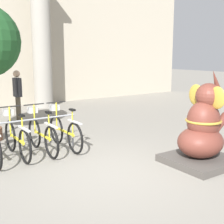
% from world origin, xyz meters
% --- Properties ---
extents(ground_plane, '(60.00, 60.00, 0.00)m').
position_xyz_m(ground_plane, '(0.00, 0.00, 0.00)').
color(ground_plane, gray).
extents(column_right, '(0.94, 0.94, 5.16)m').
position_xyz_m(column_right, '(1.79, 7.60, 2.62)').
color(column_right, gray).
rests_on(column_right, ground_plane).
extents(bike_rack, '(2.26, 0.05, 0.77)m').
position_xyz_m(bike_rack, '(-0.87, 1.95, 0.56)').
color(bike_rack, gray).
rests_on(bike_rack, ground_plane).
extents(bicycle_1, '(0.48, 1.68, 1.04)m').
position_xyz_m(bicycle_1, '(-1.14, 1.87, 0.42)').
color(bicycle_1, black).
rests_on(bicycle_1, ground_plane).
extents(bicycle_2, '(0.48, 1.68, 1.04)m').
position_xyz_m(bicycle_2, '(-0.59, 1.85, 0.42)').
color(bicycle_2, black).
rests_on(bicycle_2, ground_plane).
extents(bicycle_3, '(0.48, 1.68, 1.04)m').
position_xyz_m(bicycle_3, '(-0.03, 1.87, 0.42)').
color(bicycle_3, black).
rests_on(bicycle_3, ground_plane).
extents(elephant_statue, '(1.24, 1.24, 1.88)m').
position_xyz_m(elephant_statue, '(1.78, -0.59, 0.64)').
color(elephant_statue, '#4C4742').
rests_on(elephant_statue, ground_plane).
extents(person_pedestrian, '(0.22, 0.47, 1.64)m').
position_xyz_m(person_pedestrian, '(0.04, 5.42, 0.98)').
color(person_pedestrian, brown).
rests_on(person_pedestrian, ground_plane).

